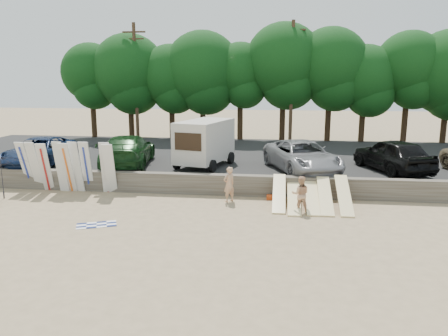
{
  "coord_description": "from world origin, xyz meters",
  "views": [
    {
      "loc": [
        1.24,
        -17.41,
        5.6
      ],
      "look_at": [
        -1.4,
        3.0,
        1.33
      ],
      "focal_mm": 35.0,
      "sensor_mm": 36.0,
      "label": 1
    }
  ],
  "objects_px": {
    "car_1": "(128,150)",
    "car_2": "(302,156)",
    "car_0": "(40,152)",
    "cooler": "(279,199)",
    "car_3": "(393,155)",
    "beachgoer_b": "(300,194)",
    "beachgoer_a": "(229,184)",
    "beach_umbrella": "(3,177)",
    "box_trailer": "(205,141)"
  },
  "relations": [
    {
      "from": "car_1",
      "to": "beachgoer_b",
      "type": "bearing_deg",
      "value": 141.5
    },
    {
      "from": "beach_umbrella",
      "to": "car_1",
      "type": "bearing_deg",
      "value": 49.89
    },
    {
      "from": "beachgoer_a",
      "to": "box_trailer",
      "type": "bearing_deg",
      "value": -110.25
    },
    {
      "from": "car_3",
      "to": "car_2",
      "type": "bearing_deg",
      "value": -13.01
    },
    {
      "from": "box_trailer",
      "to": "cooler",
      "type": "bearing_deg",
      "value": -30.57
    },
    {
      "from": "beachgoer_b",
      "to": "car_3",
      "type": "bearing_deg",
      "value": -131.49
    },
    {
      "from": "car_2",
      "to": "beach_umbrella",
      "type": "bearing_deg",
      "value": 178.26
    },
    {
      "from": "car_2",
      "to": "car_3",
      "type": "bearing_deg",
      "value": -12.86
    },
    {
      "from": "beachgoer_a",
      "to": "beachgoer_b",
      "type": "distance_m",
      "value": 3.38
    },
    {
      "from": "car_0",
      "to": "beach_umbrella",
      "type": "bearing_deg",
      "value": -83.08
    },
    {
      "from": "car_1",
      "to": "car_2",
      "type": "height_order",
      "value": "car_1"
    },
    {
      "from": "car_3",
      "to": "beachgoer_b",
      "type": "height_order",
      "value": "car_3"
    },
    {
      "from": "cooler",
      "to": "beach_umbrella",
      "type": "xyz_separation_m",
      "value": [
        -12.86,
        -1.05,
        0.87
      ]
    },
    {
      "from": "beach_umbrella",
      "to": "beachgoer_b",
      "type": "bearing_deg",
      "value": -1.36
    },
    {
      "from": "car_1",
      "to": "cooler",
      "type": "relative_size",
      "value": 15.72
    },
    {
      "from": "box_trailer",
      "to": "beachgoer_b",
      "type": "xyz_separation_m",
      "value": [
        5.08,
        -5.69,
        -1.37
      ]
    },
    {
      "from": "car_1",
      "to": "beachgoer_a",
      "type": "height_order",
      "value": "car_1"
    },
    {
      "from": "car_2",
      "to": "beachgoer_a",
      "type": "relative_size",
      "value": 3.57
    },
    {
      "from": "box_trailer",
      "to": "beachgoer_a",
      "type": "distance_m",
      "value": 5.1
    },
    {
      "from": "box_trailer",
      "to": "beachgoer_b",
      "type": "relative_size",
      "value": 2.85
    },
    {
      "from": "car_3",
      "to": "beachgoer_a",
      "type": "relative_size",
      "value": 3.2
    },
    {
      "from": "car_1",
      "to": "beach_umbrella",
      "type": "height_order",
      "value": "car_1"
    },
    {
      "from": "cooler",
      "to": "box_trailer",
      "type": "bearing_deg",
      "value": 110.96
    },
    {
      "from": "car_1",
      "to": "beachgoer_b",
      "type": "xyz_separation_m",
      "value": [
        9.44,
        -5.42,
        -0.79
      ]
    },
    {
      "from": "car_1",
      "to": "cooler",
      "type": "distance_m",
      "value": 9.58
    },
    {
      "from": "beachgoer_a",
      "to": "cooler",
      "type": "relative_size",
      "value": 4.3
    },
    {
      "from": "car_0",
      "to": "car_2",
      "type": "bearing_deg",
      "value": -1.62
    },
    {
      "from": "car_0",
      "to": "beachgoer_a",
      "type": "bearing_deg",
      "value": -20.45
    },
    {
      "from": "car_3",
      "to": "car_0",
      "type": "bearing_deg",
      "value": -18.16
    },
    {
      "from": "car_1",
      "to": "beach_umbrella",
      "type": "xyz_separation_m",
      "value": [
        -4.29,
        -5.09,
        -0.54
      ]
    },
    {
      "from": "car_2",
      "to": "cooler",
      "type": "distance_m",
      "value": 4.06
    },
    {
      "from": "beachgoer_b",
      "to": "beach_umbrella",
      "type": "bearing_deg",
      "value": -1.2
    },
    {
      "from": "beachgoer_a",
      "to": "beach_umbrella",
      "type": "relative_size",
      "value": 0.71
    },
    {
      "from": "car_3",
      "to": "beach_umbrella",
      "type": "xyz_separation_m",
      "value": [
        -18.76,
        -5.32,
        -0.56
      ]
    },
    {
      "from": "beachgoer_b",
      "to": "beach_umbrella",
      "type": "relative_size",
      "value": 0.68
    },
    {
      "from": "car_0",
      "to": "car_3",
      "type": "xyz_separation_m",
      "value": [
        19.49,
        0.78,
        0.11
      ]
    },
    {
      "from": "beachgoer_a",
      "to": "cooler",
      "type": "distance_m",
      "value": 2.4
    },
    {
      "from": "car_3",
      "to": "cooler",
      "type": "xyz_separation_m",
      "value": [
        -5.9,
        -4.27,
        -1.43
      ]
    },
    {
      "from": "car_0",
      "to": "beach_umbrella",
      "type": "xyz_separation_m",
      "value": [
        0.73,
        -4.54,
        -0.45
      ]
    },
    {
      "from": "beachgoer_a",
      "to": "beach_umbrella",
      "type": "xyz_separation_m",
      "value": [
        -10.56,
        -0.83,
        0.21
      ]
    },
    {
      "from": "cooler",
      "to": "beach_umbrella",
      "type": "height_order",
      "value": "beach_umbrella"
    },
    {
      "from": "cooler",
      "to": "car_2",
      "type": "bearing_deg",
      "value": 49.27
    },
    {
      "from": "car_0",
      "to": "cooler",
      "type": "height_order",
      "value": "car_0"
    },
    {
      "from": "car_0",
      "to": "cooler",
      "type": "distance_m",
      "value": 14.1
    },
    {
      "from": "beachgoer_a",
      "to": "car_3",
      "type": "bearing_deg",
      "value": 165.67
    },
    {
      "from": "box_trailer",
      "to": "car_2",
      "type": "relative_size",
      "value": 0.76
    },
    {
      "from": "car_0",
      "to": "car_1",
      "type": "distance_m",
      "value": 5.06
    },
    {
      "from": "car_3",
      "to": "beachgoer_b",
      "type": "distance_m",
      "value": 7.61
    },
    {
      "from": "car_2",
      "to": "beachgoer_b",
      "type": "distance_m",
      "value": 5.09
    },
    {
      "from": "car_3",
      "to": "beachgoer_b",
      "type": "xyz_separation_m",
      "value": [
        -5.03,
        -5.65,
        -0.81
      ]
    }
  ]
}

